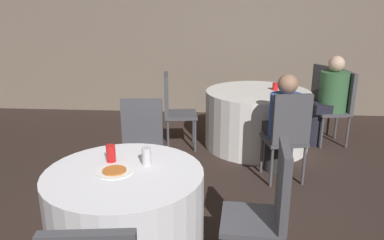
% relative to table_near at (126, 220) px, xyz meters
% --- Properties ---
extents(wall_back, '(16.00, 0.06, 2.80)m').
position_rel_table_near_xyz_m(wall_back, '(0.11, 4.01, 1.03)').
color(wall_back, '#7A6B5B').
rests_on(wall_back, ground_plane).
extents(table_near, '(1.06, 1.06, 0.73)m').
position_rel_table_near_xyz_m(table_near, '(0.00, 0.00, 0.00)').
color(table_near, silver).
rests_on(table_near, ground_plane).
extents(table_far, '(1.33, 1.33, 0.73)m').
position_rel_table_near_xyz_m(table_far, '(1.12, 2.47, 0.00)').
color(table_far, white).
rests_on(table_far, ground_plane).
extents(chair_near_north, '(0.43, 0.44, 0.97)m').
position_rel_table_near_xyz_m(chair_near_north, '(-0.08, 0.95, 0.20)').
color(chair_near_north, '#47474C').
rests_on(chair_near_north, ground_plane).
extents(chair_near_east, '(0.43, 0.43, 0.97)m').
position_rel_table_near_xyz_m(chair_near_east, '(0.95, -0.07, 0.20)').
color(chair_near_east, '#47474C').
rests_on(chair_near_east, ground_plane).
extents(chair_far_west, '(0.45, 0.45, 0.97)m').
position_rel_table_near_xyz_m(chair_far_west, '(0.04, 2.32, 0.20)').
color(chair_far_west, '#47474C').
rests_on(chair_far_west, ground_plane).
extents(chair_far_east, '(0.46, 0.45, 0.97)m').
position_rel_table_near_xyz_m(chair_far_east, '(2.19, 2.62, 0.20)').
color(chair_far_east, '#47474C').
rests_on(chair_far_east, ground_plane).
extents(chair_far_south, '(0.47, 0.47, 0.97)m').
position_rel_table_near_xyz_m(chair_far_south, '(1.32, 1.40, 0.20)').
color(chair_far_south, '#47474C').
rests_on(chair_far_south, ground_plane).
extents(chair_far_northeast, '(0.55, 0.55, 0.97)m').
position_rel_table_near_xyz_m(chair_far_northeast, '(2.02, 3.06, 0.20)').
color(chair_far_northeast, '#47474C').
rests_on(chair_far_northeast, ground_plane).
extents(person_green_jacket, '(0.52, 0.39, 1.17)m').
position_rel_table_near_xyz_m(person_green_jacket, '(2.03, 2.60, 0.24)').
color(person_green_jacket, black).
rests_on(person_green_jacket, ground_plane).
extents(person_blue_shirt, '(0.37, 0.50, 1.13)m').
position_rel_table_near_xyz_m(person_blue_shirt, '(1.29, 1.57, 0.21)').
color(person_blue_shirt, '#282828').
rests_on(person_blue_shirt, ground_plane).
extents(pizza_plate_near, '(0.24, 0.24, 0.02)m').
position_rel_table_near_xyz_m(pizza_plate_near, '(-0.06, -0.01, 0.37)').
color(pizza_plate_near, white).
rests_on(pizza_plate_near, table_near).
extents(soda_can_silver, '(0.07, 0.07, 0.12)m').
position_rel_table_near_xyz_m(soda_can_silver, '(0.13, 0.13, 0.43)').
color(soda_can_silver, silver).
rests_on(soda_can_silver, table_near).
extents(soda_can_red, '(0.07, 0.07, 0.12)m').
position_rel_table_near_xyz_m(soda_can_red, '(-0.13, 0.16, 0.43)').
color(soda_can_red, red).
rests_on(soda_can_red, table_near).
extents(cup_far, '(0.07, 0.07, 0.10)m').
position_rel_table_near_xyz_m(cup_far, '(1.34, 2.54, 0.41)').
color(cup_far, red).
rests_on(cup_far, table_far).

